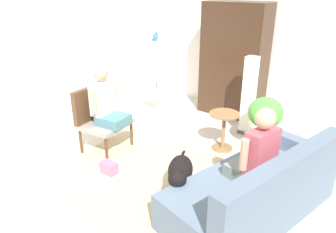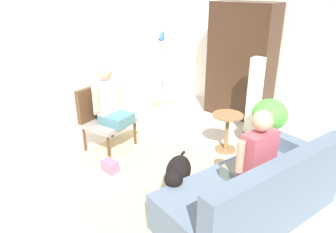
{
  "view_description": "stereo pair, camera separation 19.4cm",
  "coord_description": "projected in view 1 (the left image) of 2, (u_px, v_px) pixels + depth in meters",
  "views": [
    {
      "loc": [
        2.12,
        -2.75,
        2.37
      ],
      "look_at": [
        -0.01,
        0.1,
        0.87
      ],
      "focal_mm": 34.28,
      "sensor_mm": 36.0,
      "label": 1
    },
    {
      "loc": [
        2.28,
        -2.63,
        2.37
      ],
      "look_at": [
        -0.01,
        0.1,
        0.87
      ],
      "focal_mm": 34.28,
      "sensor_mm": 36.0,
      "label": 2
    }
  ],
  "objects": [
    {
      "name": "round_end_table",
      "position": [
        224.0,
        128.0,
        4.79
      ],
      "size": [
        0.45,
        0.45,
        0.59
      ],
      "color": "olive",
      "rests_on": "ground"
    },
    {
      "name": "armchair",
      "position": [
        98.0,
        114.0,
        4.77
      ],
      "size": [
        0.66,
        0.75,
        0.95
      ],
      "color": "#4C331E",
      "rests_on": "ground"
    },
    {
      "name": "column_lamp",
      "position": [
        249.0,
        97.0,
        5.2
      ],
      "size": [
        0.2,
        0.2,
        1.31
      ],
      "color": "#4C4742",
      "rests_on": "ground"
    },
    {
      "name": "couch",
      "position": [
        257.0,
        191.0,
        3.44
      ],
      "size": [
        1.38,
        2.16,
        0.86
      ],
      "color": "slate",
      "rests_on": "ground"
    },
    {
      "name": "left_wall",
      "position": [
        46.0,
        54.0,
        5.36
      ],
      "size": [
        0.12,
        6.59,
        2.51
      ],
      "primitive_type": "cube",
      "color": "silver",
      "rests_on": "ground"
    },
    {
      "name": "person_on_armchair",
      "position": [
        106.0,
        101.0,
        4.6
      ],
      "size": [
        0.51,
        0.53,
        0.85
      ],
      "color": "#46747E"
    },
    {
      "name": "person_on_couch",
      "position": [
        257.0,
        153.0,
        3.28
      ],
      "size": [
        0.49,
        0.52,
        0.83
      ],
      "color": "slate"
    },
    {
      "name": "dog",
      "position": [
        180.0,
        172.0,
        3.63
      ],
      "size": [
        0.49,
        0.75,
        0.59
      ],
      "color": "black",
      "rests_on": "ground"
    },
    {
      "name": "potted_plant",
      "position": [
        265.0,
        117.0,
        4.68
      ],
      "size": [
        0.5,
        0.5,
        0.84
      ],
      "color": "#996047",
      "rests_on": "ground"
    },
    {
      "name": "ground_plane",
      "position": [
        164.0,
        181.0,
        4.12
      ],
      "size": [
        7.18,
        7.18,
        0.0
      ],
      "primitive_type": "plane",
      "color": "beige"
    },
    {
      "name": "parrot",
      "position": [
        155.0,
        37.0,
        5.51
      ],
      "size": [
        0.17,
        0.1,
        0.17
      ],
      "color": "blue",
      "rests_on": "bird_cage_stand"
    },
    {
      "name": "handbag",
      "position": [
        109.0,
        168.0,
        4.27
      ],
      "size": [
        0.22,
        0.14,
        0.16
      ],
      "primitive_type": "cube",
      "color": "#D8668C",
      "rests_on": "ground"
    },
    {
      "name": "bird_cage_stand",
      "position": [
        156.0,
        80.0,
        5.8
      ],
      "size": [
        0.42,
        0.42,
        1.42
      ],
      "color": "silver",
      "rests_on": "ground"
    },
    {
      "name": "back_wall",
      "position": [
        264.0,
        48.0,
        5.89
      ],
      "size": [
        5.91,
        0.12,
        2.51
      ],
      "primitive_type": "cube",
      "color": "silver",
      "rests_on": "ground"
    },
    {
      "name": "area_rug",
      "position": [
        166.0,
        185.0,
        4.04
      ],
      "size": [
        3.05,
        2.13,
        0.01
      ],
      "primitive_type": "cube",
      "color": "#C6B284",
      "rests_on": "ground"
    },
    {
      "name": "armoire_cabinet",
      "position": [
        234.0,
        61.0,
        5.89
      ],
      "size": [
        1.15,
        0.56,
        2.06
      ],
      "primitive_type": "cube",
      "color": "#382316",
      "rests_on": "ground"
    }
  ]
}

